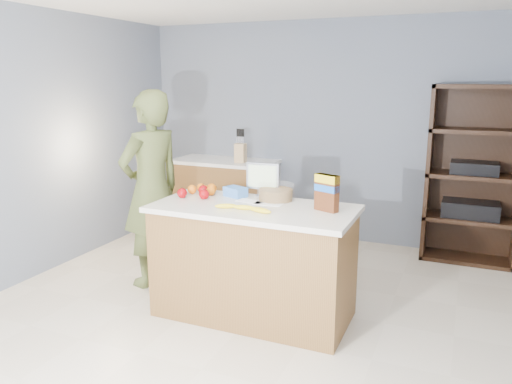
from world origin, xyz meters
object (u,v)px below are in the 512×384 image
at_px(person, 152,189).
at_px(counter_peninsula, 254,266).
at_px(shelving_unit, 473,178).
at_px(tv, 263,178).
at_px(cereal_box, 327,190).

bearing_deg(person, counter_peninsula, 95.65).
distance_m(shelving_unit, tv, 2.36).
xyz_separation_m(person, tv, (1.05, 0.07, 0.18)).
bearing_deg(person, shelving_unit, 142.51).
height_order(counter_peninsula, cereal_box, cereal_box).
xyz_separation_m(tv, cereal_box, (0.61, -0.24, -0.00)).
xyz_separation_m(shelving_unit, person, (-2.65, -1.80, 0.02)).
relative_size(person, tv, 6.26).
bearing_deg(cereal_box, person, 174.16).
bearing_deg(cereal_box, shelving_unit, 63.10).
bearing_deg(shelving_unit, cereal_box, -116.90).
bearing_deg(shelving_unit, person, -145.87).
relative_size(person, cereal_box, 6.48).
bearing_deg(counter_peninsula, person, 167.27).
distance_m(counter_peninsula, tv, 0.72).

